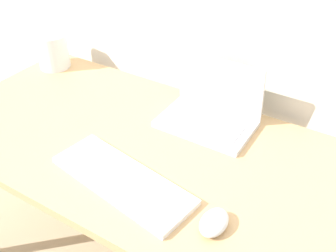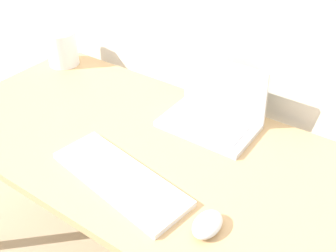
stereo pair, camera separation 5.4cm
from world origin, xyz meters
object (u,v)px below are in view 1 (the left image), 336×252
(laptop, at_px, (211,110))
(vase, at_px, (52,44))
(keyboard, at_px, (122,180))
(mouse, at_px, (214,222))

(laptop, height_order, vase, laptop)
(laptop, distance_m, vase, 0.77)
(keyboard, bearing_deg, vase, 148.12)
(laptop, relative_size, vase, 1.50)
(mouse, bearing_deg, vase, 156.08)
(laptop, bearing_deg, vase, 178.25)
(laptop, relative_size, keyboard, 0.68)
(laptop, bearing_deg, mouse, -62.13)
(mouse, bearing_deg, keyboard, 178.32)
(laptop, bearing_deg, keyboard, -100.93)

